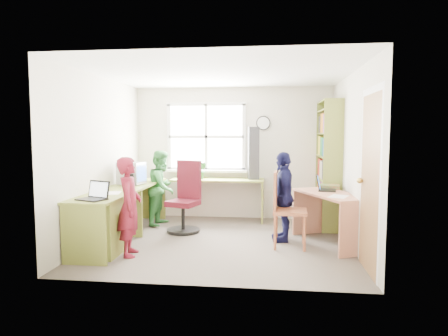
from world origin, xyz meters
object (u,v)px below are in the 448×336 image
object	(u,v)px
wooden_chair	(284,206)
laptop_left	(95,195)
bookshelf	(328,167)
right_desk	(331,207)
l_desk	(127,212)
person_green	(162,188)
potted_plant	(202,171)
person_red	(130,206)
laptop_right	(323,187)
crt_monitor	(132,173)
person_navy	(283,196)
cd_tower	(253,153)
swivel_chair	(186,201)

from	to	relation	value
wooden_chair	laptop_left	size ratio (longest dim) A/B	2.56
laptop_left	bookshelf	bearing A→B (deg)	56.06
right_desk	l_desk	bearing A→B (deg)	162.27
laptop_left	person_green	distance (m)	1.97
l_desk	potted_plant	distance (m)	1.90
person_red	laptop_right	bearing A→B (deg)	-78.24
crt_monitor	laptop_left	distance (m)	1.45
l_desk	laptop_left	bearing A→B (deg)	-103.23
laptop_right	person_navy	size ratio (longest dim) A/B	0.28
laptop_right	potted_plant	size ratio (longest dim) A/B	1.23
cd_tower	potted_plant	bearing A→B (deg)	171.90
cd_tower	person_navy	distance (m)	1.47
person_red	potted_plant	bearing A→B (deg)	-25.93
laptop_right	bookshelf	bearing A→B (deg)	-4.66
crt_monitor	cd_tower	distance (m)	2.15
crt_monitor	wooden_chair	bearing A→B (deg)	-3.95
person_red	person_navy	world-z (taller)	person_navy
bookshelf	laptop_left	bearing A→B (deg)	-145.36
cd_tower	person_red	world-z (taller)	cd_tower
person_navy	person_red	bearing A→B (deg)	-68.34
wooden_chair	person_navy	xyz separation A→B (m)	(-0.01, 0.32, 0.08)
wooden_chair	potted_plant	distance (m)	2.12
person_green	person_navy	bearing A→B (deg)	-104.20
cd_tower	crt_monitor	bearing A→B (deg)	-164.32
swivel_chair	potted_plant	world-z (taller)	swivel_chair
l_desk	bookshelf	world-z (taller)	bookshelf
swivel_chair	potted_plant	bearing A→B (deg)	99.02
potted_plant	person_red	size ratio (longest dim) A/B	0.24
person_green	person_navy	size ratio (longest dim) A/B	0.98
person_red	person_green	world-z (taller)	person_green
right_desk	bookshelf	size ratio (longest dim) A/B	0.66
right_desk	potted_plant	world-z (taller)	potted_plant
person_navy	bookshelf	bearing A→B (deg)	138.64
laptop_left	person_red	distance (m)	0.45
laptop_right	person_red	xyz separation A→B (m)	(-2.56, -1.10, -0.15)
l_desk	laptop_left	world-z (taller)	laptop_left
right_desk	person_navy	bearing A→B (deg)	145.78
l_desk	person_green	bearing A→B (deg)	82.98
wooden_chair	person_red	size ratio (longest dim) A/B	0.82
right_desk	person_green	bearing A→B (deg)	136.67
bookshelf	person_red	xyz separation A→B (m)	(-2.75, -1.95, -0.37)
l_desk	potted_plant	xyz separation A→B (m)	(0.77, 1.67, 0.44)
right_desk	bookshelf	distance (m)	1.22
right_desk	laptop_left	distance (m)	3.19
swivel_chair	potted_plant	distance (m)	0.94
bookshelf	cd_tower	world-z (taller)	bookshelf
swivel_chair	crt_monitor	world-z (taller)	swivel_chair
swivel_chair	cd_tower	bearing A→B (deg)	57.60
l_desk	right_desk	distance (m)	2.87
wooden_chair	potted_plant	xyz separation A→B (m)	(-1.42, 1.54, 0.33)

